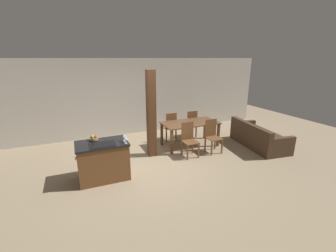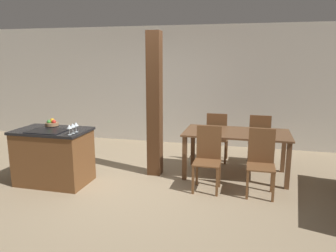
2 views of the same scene
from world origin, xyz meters
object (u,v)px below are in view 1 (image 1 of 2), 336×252
(dining_chair_near_right, at_px, (212,135))
(dining_table, at_px, (190,125))
(fruit_bowl, at_px, (94,138))
(dining_chair_far_right, at_px, (191,124))
(wine_glass_far, at_px, (124,136))
(couch, at_px, (258,138))
(dining_chair_near_left, at_px, (189,139))
(timber_post, at_px, (151,115))
(dining_chair_far_left, at_px, (170,126))
(kitchen_island, at_px, (103,160))
(wine_glass_middle, at_px, (125,137))
(wine_glass_near, at_px, (126,138))

(dining_chair_near_right, bearing_deg, dining_table, 119.98)
(fruit_bowl, bearing_deg, dining_chair_far_right, 23.98)
(wine_glass_far, distance_m, couch, 4.38)
(dining_table, xyz_separation_m, couch, (1.98, -0.89, -0.40))
(dining_chair_near_left, bearing_deg, dining_table, 60.02)
(timber_post, bearing_deg, dining_chair_far_right, 27.80)
(dining_table, distance_m, timber_post, 1.48)
(dining_chair_far_left, bearing_deg, kitchen_island, 35.41)
(kitchen_island, bearing_deg, wine_glass_middle, -21.55)
(wine_glass_middle, bearing_deg, fruit_bowl, 146.15)
(kitchen_island, height_order, fruit_bowl, fruit_bowl)
(wine_glass_near, height_order, couch, wine_glass_near)
(fruit_bowl, distance_m, dining_chair_near_right, 3.38)
(dining_chair_far_left, xyz_separation_m, timber_post, (-0.97, -0.92, 0.71))
(dining_chair_far_right, height_order, couch, dining_chair_far_right)
(fruit_bowl, distance_m, dining_table, 3.08)
(wine_glass_near, relative_size, dining_chair_near_left, 0.16)
(timber_post, bearing_deg, dining_chair_near_left, -24.25)
(couch, bearing_deg, dining_chair_near_right, 89.28)
(wine_glass_near, bearing_deg, dining_chair_near_left, 18.62)
(wine_glass_far, bearing_deg, dining_table, 26.20)
(dining_table, distance_m, dining_chair_near_left, 0.80)
(wine_glass_near, bearing_deg, dining_table, 29.79)
(dining_chair_far_left, bearing_deg, dining_chair_far_right, -180.00)
(dining_chair_near_left, xyz_separation_m, dining_chair_far_right, (0.78, 1.36, 0.00))
(fruit_bowl, bearing_deg, couch, -0.93)
(timber_post, bearing_deg, dining_table, 10.17)
(fruit_bowl, bearing_deg, wine_glass_far, -27.64)
(kitchen_island, height_order, dining_chair_near_left, dining_chair_near_left)
(dining_chair_near_left, distance_m, timber_post, 1.28)
(kitchen_island, relative_size, timber_post, 0.47)
(fruit_bowl, height_order, wine_glass_near, wine_glass_near)
(dining_chair_far_left, relative_size, couch, 0.48)
(dining_chair_near_left, relative_size, dining_chair_far_right, 1.00)
(wine_glass_near, xyz_separation_m, dining_chair_far_left, (1.93, 2.01, -0.51))
(fruit_bowl, bearing_deg, dining_table, 15.33)
(kitchen_island, relative_size, dining_chair_far_right, 1.17)
(fruit_bowl, xyz_separation_m, timber_post, (1.60, 0.57, 0.28))
(fruit_bowl, relative_size, wine_glass_far, 1.40)
(dining_chair_near_left, distance_m, dining_chair_near_right, 0.78)
(kitchen_island, distance_m, dining_chair_near_right, 3.23)
(wine_glass_near, height_order, wine_glass_far, same)
(dining_table, height_order, dining_chair_near_left, dining_chair_near_left)
(wine_glass_near, relative_size, couch, 0.08)
(kitchen_island, distance_m, wine_glass_far, 0.76)
(wine_glass_far, bearing_deg, wine_glass_middle, -90.00)
(wine_glass_far, bearing_deg, dining_chair_near_right, 9.70)
(dining_table, distance_m, dining_chair_far_right, 0.80)
(dining_chair_far_right, relative_size, couch, 0.48)
(fruit_bowl, relative_size, couch, 0.11)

